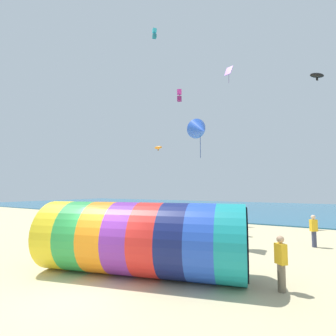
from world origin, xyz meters
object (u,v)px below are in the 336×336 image
object	(u,v)px
kite_handler	(281,263)
kite_cyan_box	(154,33)
giant_inflatable_tube	(140,238)
kite_blue_delta	(200,130)
kite_magenta_box	(179,95)
kite_black_parafoil	(317,75)
kite_purple_diamond	(229,71)
bystander_near_water	(314,230)
kite_orange_parafoil	(158,148)

from	to	relation	value
kite_handler	kite_cyan_box	bearing A→B (deg)	137.07
kite_cyan_box	giant_inflatable_tube	bearing A→B (deg)	-56.63
kite_blue_delta	kite_magenta_box	size ratio (longest dim) A/B	2.40
kite_handler	kite_blue_delta	size ratio (longest dim) A/B	0.72
kite_black_parafoil	kite_handler	bearing A→B (deg)	-94.02
kite_cyan_box	kite_magenta_box	xyz separation A→B (m)	(5.45, -4.28, -9.23)
giant_inflatable_tube	kite_cyan_box	bearing A→B (deg)	123.37
kite_purple_diamond	kite_magenta_box	bearing A→B (deg)	-111.57
giant_inflatable_tube	bystander_near_water	xyz separation A→B (m)	(5.22, 8.77, -0.43)
kite_black_parafoil	kite_purple_diamond	bearing A→B (deg)	167.26
giant_inflatable_tube	kite_magenta_box	bearing A→B (deg)	111.27
kite_black_parafoil	giant_inflatable_tube	bearing A→B (deg)	-112.19
kite_magenta_box	kite_blue_delta	bearing A→B (deg)	-48.19
kite_blue_delta	kite_magenta_box	xyz separation A→B (m)	(-3.68, 4.12, 4.05)
kite_handler	kite_magenta_box	distance (m)	15.60
giant_inflatable_tube	kite_cyan_box	size ratio (longest dim) A/B	7.41
kite_magenta_box	bystander_near_water	world-z (taller)	kite_magenta_box
giant_inflatable_tube	kite_cyan_box	xyz separation A→B (m)	(-9.26, 14.06, 18.51)
kite_purple_diamond	kite_orange_parafoil	distance (m)	10.48
kite_handler	kite_purple_diamond	xyz separation A→B (m)	(-6.31, 14.30, 13.42)
kite_orange_parafoil	kite_black_parafoil	distance (m)	15.94
kite_cyan_box	kite_purple_diamond	world-z (taller)	kite_cyan_box
kite_blue_delta	kite_purple_diamond	size ratio (longest dim) A/B	1.44
kite_blue_delta	kite_magenta_box	bearing A→B (deg)	131.81
kite_orange_parafoil	kite_magenta_box	size ratio (longest dim) A/B	1.01
kite_purple_diamond	kite_magenta_box	xyz separation A→B (m)	(-2.21, -5.58, -3.68)
kite_blue_delta	kite_purple_diamond	world-z (taller)	kite_purple_diamond
kite_purple_diamond	bystander_near_water	xyz separation A→B (m)	(6.83, -6.59, -13.40)
kite_magenta_box	bystander_near_water	size ratio (longest dim) A/B	0.57
giant_inflatable_tube	kite_purple_diamond	xyz separation A→B (m)	(-1.60, 15.36, 12.96)
kite_purple_diamond	kite_magenta_box	size ratio (longest dim) A/B	1.67
giant_inflatable_tube	bystander_near_water	size ratio (longest dim) A/B	4.63
kite_blue_delta	bystander_near_water	world-z (taller)	kite_blue_delta
kite_handler	kite_blue_delta	bearing A→B (deg)	136.44
kite_handler	kite_blue_delta	world-z (taller)	kite_blue_delta
kite_orange_parafoil	kite_magenta_box	bearing A→B (deg)	-44.33
kite_cyan_box	kite_purple_diamond	xyz separation A→B (m)	(7.66, 1.30, -5.54)
kite_purple_diamond	kite_orange_parafoil	world-z (taller)	kite_purple_diamond
kite_cyan_box	kite_magenta_box	size ratio (longest dim) A/B	1.11
kite_purple_diamond	kite_black_parafoil	distance (m)	7.88
kite_orange_parafoil	giant_inflatable_tube	bearing A→B (deg)	-57.96
kite_handler	bystander_near_water	world-z (taller)	bystander_near_water
kite_blue_delta	kite_magenta_box	world-z (taller)	kite_magenta_box
kite_purple_diamond	bystander_near_water	size ratio (longest dim) A/B	0.94
giant_inflatable_tube	kite_orange_parafoil	distance (m)	19.48
kite_black_parafoil	kite_cyan_box	bearing A→B (deg)	178.74
kite_orange_parafoil	kite_black_parafoil	bearing A→B (deg)	-6.91
kite_purple_diamond	kite_orange_parafoil	size ratio (longest dim) A/B	1.65
kite_purple_diamond	kite_orange_parafoil	xyz separation A→B (m)	(-8.16, 0.23, -6.57)
kite_magenta_box	kite_cyan_box	bearing A→B (deg)	141.87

